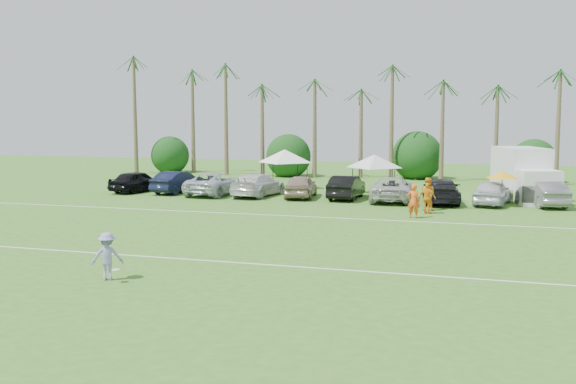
# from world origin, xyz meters

# --- Properties ---
(ground) EXTENTS (120.00, 120.00, 0.00)m
(ground) POSITION_xyz_m (0.00, 0.00, 0.00)
(ground) COLOR #396D20
(ground) RESTS_ON ground
(field_lines) EXTENTS (80.00, 12.10, 0.01)m
(field_lines) POSITION_xyz_m (0.00, 8.00, 0.01)
(field_lines) COLOR white
(field_lines) RESTS_ON ground
(palm_tree_0) EXTENTS (2.40, 2.40, 8.90)m
(palm_tree_0) POSITION_xyz_m (-22.00, 38.00, 7.48)
(palm_tree_0) COLOR brown
(palm_tree_0) RESTS_ON ground
(palm_tree_1) EXTENTS (2.40, 2.40, 9.90)m
(palm_tree_1) POSITION_xyz_m (-17.00, 38.00, 8.35)
(palm_tree_1) COLOR brown
(palm_tree_1) RESTS_ON ground
(palm_tree_2) EXTENTS (2.40, 2.40, 10.90)m
(palm_tree_2) POSITION_xyz_m (-12.00, 38.00, 9.21)
(palm_tree_2) COLOR brown
(palm_tree_2) RESTS_ON ground
(palm_tree_3) EXTENTS (2.40, 2.40, 11.90)m
(palm_tree_3) POSITION_xyz_m (-8.00, 38.00, 10.06)
(palm_tree_3) COLOR brown
(palm_tree_3) RESTS_ON ground
(palm_tree_4) EXTENTS (2.40, 2.40, 8.90)m
(palm_tree_4) POSITION_xyz_m (-4.00, 38.00, 7.48)
(palm_tree_4) COLOR brown
(palm_tree_4) RESTS_ON ground
(palm_tree_5) EXTENTS (2.40, 2.40, 9.90)m
(palm_tree_5) POSITION_xyz_m (0.00, 38.00, 8.35)
(palm_tree_5) COLOR brown
(palm_tree_5) RESTS_ON ground
(palm_tree_6) EXTENTS (2.40, 2.40, 10.90)m
(palm_tree_6) POSITION_xyz_m (4.00, 38.00, 9.21)
(palm_tree_6) COLOR brown
(palm_tree_6) RESTS_ON ground
(palm_tree_7) EXTENTS (2.40, 2.40, 11.90)m
(palm_tree_7) POSITION_xyz_m (8.00, 38.00, 10.06)
(palm_tree_7) COLOR brown
(palm_tree_7) RESTS_ON ground
(palm_tree_8) EXTENTS (2.40, 2.40, 8.90)m
(palm_tree_8) POSITION_xyz_m (13.00, 38.00, 7.48)
(palm_tree_8) COLOR brown
(palm_tree_8) RESTS_ON ground
(palm_tree_9) EXTENTS (2.40, 2.40, 9.90)m
(palm_tree_9) POSITION_xyz_m (18.00, 38.00, 8.35)
(palm_tree_9) COLOR brown
(palm_tree_9) RESTS_ON ground
(bush_tree_0) EXTENTS (4.00, 4.00, 4.00)m
(bush_tree_0) POSITION_xyz_m (-19.00, 39.00, 1.80)
(bush_tree_0) COLOR brown
(bush_tree_0) RESTS_ON ground
(bush_tree_1) EXTENTS (4.00, 4.00, 4.00)m
(bush_tree_1) POSITION_xyz_m (-6.00, 39.00, 1.80)
(bush_tree_1) COLOR brown
(bush_tree_1) RESTS_ON ground
(bush_tree_2) EXTENTS (4.00, 4.00, 4.00)m
(bush_tree_2) POSITION_xyz_m (6.00, 39.00, 1.80)
(bush_tree_2) COLOR brown
(bush_tree_2) RESTS_ON ground
(bush_tree_3) EXTENTS (4.00, 4.00, 4.00)m
(bush_tree_3) POSITION_xyz_m (16.00, 39.00, 1.80)
(bush_tree_3) COLOR brown
(bush_tree_3) RESTS_ON ground
(sideline_player_a) EXTENTS (0.75, 0.54, 1.92)m
(sideline_player_a) POSITION_xyz_m (8.01, 15.26, 0.96)
(sideline_player_a) COLOR #FA5D1B
(sideline_player_a) RESTS_ON ground
(sideline_player_b) EXTENTS (1.01, 0.82, 1.99)m
(sideline_player_b) POSITION_xyz_m (8.50, 18.53, 0.99)
(sideline_player_b) COLOR orange
(sideline_player_b) RESTS_ON ground
(sideline_player_c) EXTENTS (1.16, 0.83, 1.83)m
(sideline_player_c) POSITION_xyz_m (8.63, 17.12, 0.92)
(sideline_player_c) COLOR orange
(sideline_player_c) RESTS_ON ground
(box_truck) EXTENTS (4.31, 7.31, 3.55)m
(box_truck) POSITION_xyz_m (14.44, 25.37, 1.90)
(box_truck) COLOR white
(box_truck) RESTS_ON ground
(canopy_tent_left) EXTENTS (4.46, 4.46, 3.61)m
(canopy_tent_left) POSITION_xyz_m (-3.27, 27.69, 3.09)
(canopy_tent_left) COLOR black
(canopy_tent_left) RESTS_ON ground
(canopy_tent_right) EXTENTS (4.17, 4.17, 3.38)m
(canopy_tent_right) POSITION_xyz_m (4.06, 26.23, 2.89)
(canopy_tent_right) COLOR black
(canopy_tent_right) RESTS_ON ground
(market_umbrella) EXTENTS (2.01, 2.01, 2.24)m
(market_umbrella) POSITION_xyz_m (12.88, 21.65, 2.01)
(market_umbrella) COLOR black
(market_umbrella) RESTS_ON ground
(frisbee_player) EXTENTS (1.24, 1.05, 1.65)m
(frisbee_player) POSITION_xyz_m (-0.76, -1.72, 0.83)
(frisbee_player) COLOR #918CC7
(frisbee_player) RESTS_ON ground
(parked_car_0) EXTENTS (2.90, 5.06, 1.62)m
(parked_car_0) POSITION_xyz_m (-13.30, 22.26, 0.81)
(parked_car_0) COLOR black
(parked_car_0) RESTS_ON ground
(parked_car_1) EXTENTS (2.40, 5.12, 1.62)m
(parked_car_1) POSITION_xyz_m (-10.10, 22.64, 0.81)
(parked_car_1) COLOR black
(parked_car_1) RESTS_ON ground
(parked_car_2) EXTENTS (3.04, 5.99, 1.62)m
(parked_car_2) POSITION_xyz_m (-6.89, 22.22, 0.81)
(parked_car_2) COLOR silver
(parked_car_2) RESTS_ON ground
(parked_car_3) EXTENTS (2.89, 5.81, 1.62)m
(parked_car_3) POSITION_xyz_m (-3.69, 22.41, 0.81)
(parked_car_3) COLOR silver
(parked_car_3) RESTS_ON ground
(parked_car_4) EXTENTS (2.48, 4.96, 1.62)m
(parked_car_4) POSITION_xyz_m (-0.49, 22.39, 0.81)
(parked_car_4) COLOR gray
(parked_car_4) RESTS_ON ground
(parked_car_5) EXTENTS (1.84, 4.96, 1.62)m
(parked_car_5) POSITION_xyz_m (2.71, 22.67, 0.81)
(parked_car_5) COLOR black
(parked_car_5) RESTS_ON ground
(parked_car_6) EXTENTS (3.10, 6.01, 1.62)m
(parked_car_6) POSITION_xyz_m (5.91, 22.30, 0.81)
(parked_car_6) COLOR #BABBBC
(parked_car_6) RESTS_ON ground
(parked_car_7) EXTENTS (2.91, 5.82, 1.62)m
(parked_car_7) POSITION_xyz_m (9.12, 22.17, 0.81)
(parked_car_7) COLOR black
(parked_car_7) RESTS_ON ground
(parked_car_8) EXTENTS (2.75, 5.03, 1.62)m
(parked_car_8) POSITION_xyz_m (12.32, 22.26, 0.81)
(parked_car_8) COLOR silver
(parked_car_8) RESTS_ON ground
(parked_car_9) EXTENTS (2.75, 5.18, 1.62)m
(parked_car_9) POSITION_xyz_m (15.52, 22.70, 0.81)
(parked_car_9) COLOR slate
(parked_car_9) RESTS_ON ground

